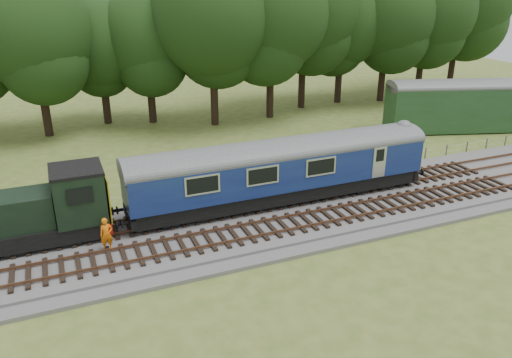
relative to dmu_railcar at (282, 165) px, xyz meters
name	(u,v)px	position (x,y,z in m)	size (l,w,h in m)	color
ground	(248,224)	(-2.66, -1.40, -2.61)	(120.00, 120.00, 0.00)	#486324
ballast	(248,221)	(-2.66, -1.40, -2.43)	(70.00, 7.00, 0.35)	#4C4C4F
track_north	(239,207)	(-2.66, 0.00, -2.19)	(67.20, 2.40, 0.21)	black
track_south	(260,229)	(-2.66, -3.00, -2.19)	(67.20, 2.40, 0.21)	black
fence	(222,194)	(-2.66, 3.10, -2.61)	(64.00, 0.12, 1.00)	#6B6054
tree_line	(161,124)	(-2.66, 20.60, -2.61)	(70.00, 8.00, 18.00)	black
dmu_railcar	(282,165)	(0.00, 0.00, 0.00)	(18.05, 2.86, 3.88)	black
shunter_loco	(22,216)	(-13.93, 0.00, -0.63)	(8.91, 2.60, 3.38)	black
worker	(106,234)	(-10.28, -1.98, -1.41)	(0.62, 0.41, 1.70)	orange
parked_coach	(486,102)	(23.58, 7.68, -0.10)	(17.57, 8.16, 4.46)	#1C3E1C
shed	(438,112)	(20.33, 9.87, -1.15)	(3.70, 3.70, 2.87)	#1C3E1C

